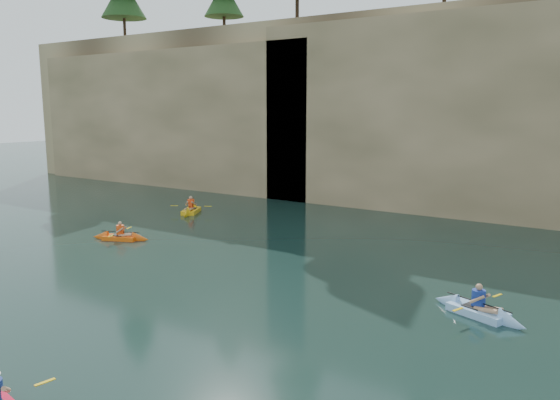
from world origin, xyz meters
The scene contains 9 objects.
ground centered at (0.00, 0.00, 0.00)m, with size 160.00×160.00×0.00m, color black.
cliff centered at (0.00, 30.00, 6.00)m, with size 70.00×16.00×12.00m, color tan.
cliff_slab_west centered at (-20.00, 22.60, 5.28)m, with size 26.00×2.40×10.56m, color tan.
cliff_slab_center centered at (2.00, 22.60, 5.70)m, with size 24.00×2.40×11.40m, color tan.
sea_cave_west centered at (-18.00, 21.95, 2.00)m, with size 4.50×1.00×4.00m, color black.
sea_cave_center centered at (-4.00, 21.95, 1.60)m, with size 3.50×1.00×3.20m, color black.
kayaker_orange centered at (-9.12, 8.32, 0.13)m, with size 2.80×1.99×1.05m.
kayaker_ltblue_near centered at (6.87, 7.79, 0.15)m, with size 3.08×2.23×1.19m.
kayaker_yellow centered at (-10.80, 14.90, 0.15)m, with size 2.17×2.97×1.22m.
Camera 1 is at (10.34, -8.01, 5.99)m, focal length 35.00 mm.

